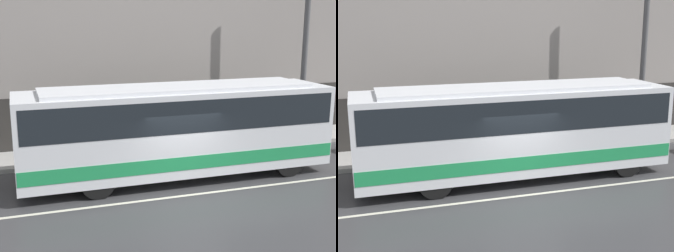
{
  "view_description": "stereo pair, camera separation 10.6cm",
  "coord_description": "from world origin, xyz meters",
  "views": [
    {
      "loc": [
        -4.99,
        -13.01,
        5.49
      ],
      "look_at": [
        -0.12,
        1.75,
        1.88
      ],
      "focal_mm": 50.0,
      "sensor_mm": 36.0,
      "label": 1
    },
    {
      "loc": [
        -4.89,
        -13.04,
        5.49
      ],
      "look_at": [
        -0.12,
        1.75,
        1.88
      ],
      "focal_mm": 50.0,
      "sensor_mm": 36.0,
      "label": 2
    }
  ],
  "objects": [
    {
      "name": "building_facade",
      "position": [
        0.0,
        6.56,
        4.51
      ],
      "size": [
        60.0,
        0.35,
        9.36
      ],
      "color": "gray",
      "rests_on": "ground_plane"
    },
    {
      "name": "ground_plane",
      "position": [
        0.0,
        0.0,
        0.0
      ],
      "size": [
        60.0,
        60.0,
        0.0
      ],
      "primitive_type": "plane",
      "color": "#38383A"
    },
    {
      "name": "utility_pole_near",
      "position": [
        7.01,
        4.47,
        4.56
      ],
      "size": [
        0.24,
        0.24,
        8.78
      ],
      "color": "#4C4C4F",
      "rests_on": "sidewalk"
    },
    {
      "name": "lane_stripe",
      "position": [
        0.0,
        0.0,
        0.0
      ],
      "size": [
        54.0,
        0.14,
        0.01
      ],
      "color": "beige",
      "rests_on": "ground_plane"
    },
    {
      "name": "transit_bus",
      "position": [
        0.24,
        1.75,
        1.83
      ],
      "size": [
        10.8,
        2.55,
        3.25
      ],
      "color": "silver",
      "rests_on": "ground_plane"
    },
    {
      "name": "sidewalk",
      "position": [
        0.0,
        5.21,
        0.08
      ],
      "size": [
        60.0,
        2.42,
        0.17
      ],
      "color": "#A09E99",
      "rests_on": "ground_plane"
    },
    {
      "name": "pedestrian_waiting",
      "position": [
        -3.38,
        5.62,
        0.92
      ],
      "size": [
        0.36,
        0.36,
        1.63
      ],
      "color": "maroon",
      "rests_on": "sidewalk"
    }
  ]
}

